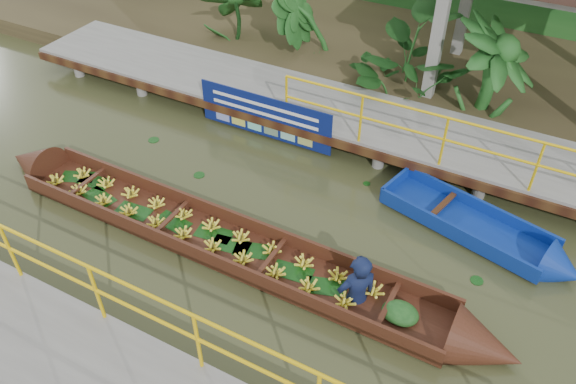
% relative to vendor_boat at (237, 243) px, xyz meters
% --- Properties ---
extents(ground, '(80.00, 80.00, 0.00)m').
position_rel_vendor_boat_xyz_m(ground, '(0.20, 0.68, -0.25)').
color(ground, '#35381C').
rests_on(ground, ground).
extents(land_strip, '(30.00, 8.00, 0.45)m').
position_rel_vendor_boat_xyz_m(land_strip, '(0.20, 8.18, -0.02)').
color(land_strip, '#2E2617').
rests_on(land_strip, ground).
extents(far_dock, '(16.00, 2.06, 1.66)m').
position_rel_vendor_boat_xyz_m(far_dock, '(0.22, 4.10, 0.23)').
color(far_dock, slate).
rests_on(far_dock, ground).
extents(vendor_boat, '(9.93, 1.15, 2.21)m').
position_rel_vendor_boat_xyz_m(vendor_boat, '(0.00, 0.00, 0.00)').
color(vendor_boat, '#3C1E10').
rests_on(vendor_boat, ground).
extents(moored_blue_boat, '(3.61, 1.70, 0.83)m').
position_rel_vendor_boat_xyz_m(moored_blue_boat, '(4.03, 2.19, -0.10)').
color(moored_blue_boat, navy).
rests_on(moored_blue_boat, ground).
extents(blue_banner, '(3.06, 0.04, 0.96)m').
position_rel_vendor_boat_xyz_m(blue_banner, '(-1.28, 3.16, 0.31)').
color(blue_banner, navy).
rests_on(blue_banner, ground).
extents(tropical_plants, '(14.34, 1.34, 1.67)m').
position_rel_vendor_boat_xyz_m(tropical_plants, '(2.37, 5.98, 1.04)').
color(tropical_plants, '#164517').
rests_on(tropical_plants, ground).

